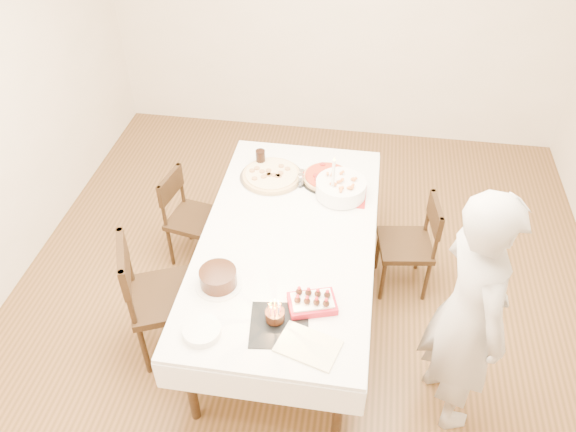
# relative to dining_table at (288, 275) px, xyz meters

# --- Properties ---
(floor) EXTENTS (5.00, 5.00, 0.00)m
(floor) POSITION_rel_dining_table_xyz_m (0.11, 0.05, -0.38)
(floor) COLOR #50381B
(floor) RESTS_ON ground
(wall_back) EXTENTS (4.50, 0.04, 2.70)m
(wall_back) POSITION_rel_dining_table_xyz_m (0.11, 2.55, 0.98)
(wall_back) COLOR silver
(wall_back) RESTS_ON floor
(dining_table) EXTENTS (1.43, 2.28, 0.75)m
(dining_table) POSITION_rel_dining_table_xyz_m (0.00, 0.00, 0.00)
(dining_table) COLOR white
(dining_table) RESTS_ON floor
(chair_right_savory) EXTENTS (0.47, 0.47, 0.81)m
(chair_right_savory) POSITION_rel_dining_table_xyz_m (0.81, 0.40, 0.03)
(chair_right_savory) COLOR #301E10
(chair_right_savory) RESTS_ON floor
(chair_left_savory) EXTENTS (0.47, 0.47, 0.79)m
(chair_left_savory) POSITION_rel_dining_table_xyz_m (-0.81, 0.46, 0.02)
(chair_left_savory) COLOR #301E10
(chair_left_savory) RESTS_ON floor
(chair_left_dessert) EXTENTS (0.65, 0.65, 0.97)m
(chair_left_dessert) POSITION_rel_dining_table_xyz_m (-0.74, -0.41, 0.11)
(chair_left_dessert) COLOR #301E10
(chair_left_dessert) RESTS_ON floor
(person) EXTENTS (0.60, 0.72, 1.70)m
(person) POSITION_rel_dining_table_xyz_m (1.10, -0.58, 0.48)
(person) COLOR #B5AFAB
(person) RESTS_ON floor
(pizza_white) EXTENTS (0.61, 0.61, 0.04)m
(pizza_white) POSITION_rel_dining_table_xyz_m (-0.22, 0.61, 0.40)
(pizza_white) COLOR beige
(pizza_white) RESTS_ON dining_table
(pizza_pepperoni) EXTENTS (0.49, 0.49, 0.04)m
(pizza_pepperoni) POSITION_rel_dining_table_xyz_m (0.19, 0.65, 0.40)
(pizza_pepperoni) COLOR red
(pizza_pepperoni) RESTS_ON dining_table
(red_placemat) EXTENTS (0.28, 0.28, 0.01)m
(red_placemat) POSITION_rel_dining_table_xyz_m (0.35, 0.49, 0.38)
(red_placemat) COLOR #B21E1E
(red_placemat) RESTS_ON dining_table
(pasta_bowl) EXTENTS (0.38, 0.38, 0.12)m
(pasta_bowl) POSITION_rel_dining_table_xyz_m (0.31, 0.48, 0.44)
(pasta_bowl) COLOR white
(pasta_bowl) RESTS_ON dining_table
(taper_candle) EXTENTS (0.09, 0.09, 0.37)m
(taper_candle) POSITION_rel_dining_table_xyz_m (0.25, 0.42, 0.56)
(taper_candle) COLOR white
(taper_candle) RESTS_ON dining_table
(shaker_pair) EXTENTS (0.12, 0.12, 0.11)m
(shaker_pair) POSITION_rel_dining_table_xyz_m (0.01, 0.54, 0.43)
(shaker_pair) COLOR white
(shaker_pair) RESTS_ON dining_table
(cola_glass) EXTENTS (0.10, 0.10, 0.13)m
(cola_glass) POSITION_rel_dining_table_xyz_m (-0.33, 0.76, 0.44)
(cola_glass) COLOR black
(cola_glass) RESTS_ON dining_table
(layer_cake) EXTENTS (0.34, 0.34, 0.11)m
(layer_cake) POSITION_rel_dining_table_xyz_m (-0.35, -0.49, 0.43)
(layer_cake) COLOR black
(layer_cake) RESTS_ON dining_table
(cake_board) EXTENTS (0.37, 0.37, 0.01)m
(cake_board) POSITION_rel_dining_table_xyz_m (0.07, -0.74, 0.38)
(cake_board) COLOR black
(cake_board) RESTS_ON dining_table
(birthday_cake) EXTENTS (0.14, 0.14, 0.13)m
(birthday_cake) POSITION_rel_dining_table_xyz_m (0.03, -0.70, 0.45)
(birthday_cake) COLOR #3D2110
(birthday_cake) RESTS_ON dining_table
(strawberry_box) EXTENTS (0.31, 0.26, 0.07)m
(strawberry_box) POSITION_rel_dining_table_xyz_m (0.23, -0.57, 0.41)
(strawberry_box) COLOR #A81321
(strawberry_box) RESTS_ON dining_table
(box_lid) EXTENTS (0.38, 0.31, 0.03)m
(box_lid) POSITION_rel_dining_table_xyz_m (0.24, -0.85, 0.38)
(box_lid) COLOR beige
(box_lid) RESTS_ON dining_table
(plate_stack) EXTENTS (0.27, 0.27, 0.05)m
(plate_stack) POSITION_rel_dining_table_xyz_m (-0.35, -0.85, 0.40)
(plate_stack) COLOR white
(plate_stack) RESTS_ON dining_table
(china_plate) EXTENTS (0.22, 0.22, 0.01)m
(china_plate) POSITION_rel_dining_table_xyz_m (-0.36, -0.51, 0.38)
(china_plate) COLOR white
(china_plate) RESTS_ON dining_table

